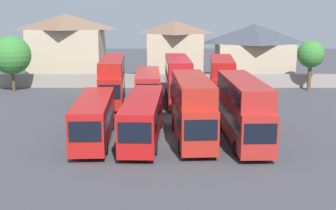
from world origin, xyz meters
TOP-DOWN VIEW (x-y plane):
  - ground at (0.00, 18.00)m, footprint 140.00×140.00m
  - depot_boundary_wall at (0.00, 24.52)m, footprint 56.00×0.50m
  - bus_1 at (-5.56, -0.33)m, footprint 3.03×10.77m
  - bus_2 at (-1.77, -0.01)m, footprint 2.94×11.94m
  - bus_3 at (2.05, -0.12)m, footprint 3.12×10.48m
  - bus_4 at (5.98, -0.15)m, footprint 2.82×11.54m
  - bus_5 at (-5.94, 14.40)m, footprint 3.25×11.78m
  - bus_6 at (-2.07, 14.85)m, footprint 3.01×10.78m
  - bus_7 at (1.27, 14.56)m, footprint 2.90×11.54m
  - bus_8 at (6.11, 14.62)m, footprint 3.30×10.59m
  - house_terrace_left at (-14.58, 30.85)m, footprint 10.80×7.22m
  - house_terrace_centre at (1.19, 31.32)m, footprint 8.28×7.91m
  - house_terrace_right at (12.77, 31.17)m, footprint 11.26×7.37m
  - tree_left_of_lot at (-19.44, 21.52)m, footprint 4.82×4.82m
  - tree_behind_wall at (18.38, 22.52)m, footprint 3.42×3.42m

SIDE VIEW (x-z plane):
  - ground at x=0.00m, z-range 0.00..0.00m
  - depot_boundary_wall at x=0.00m, z-range 0.00..1.80m
  - bus_1 at x=-5.56m, z-range 0.24..3.64m
  - bus_2 at x=-1.77m, z-range 0.25..3.65m
  - bus_6 at x=-2.07m, z-range 0.24..3.66m
  - bus_4 at x=5.98m, z-range 0.31..5.17m
  - bus_8 at x=6.11m, z-range 0.31..5.26m
  - bus_3 at x=2.05m, z-range 0.31..5.28m
  - bus_5 at x=-5.94m, z-range 0.31..5.28m
  - bus_7 at x=1.27m, z-range 0.32..5.30m
  - house_terrace_right at x=12.77m, z-range 0.09..8.33m
  - house_terrace_centre at x=1.19m, z-range 0.07..8.75m
  - tree_behind_wall at x=18.38m, z-range 1.41..7.77m
  - tree_left_of_lot at x=-19.44m, z-range 1.10..8.14m
  - house_terrace_left at x=-14.58m, z-range 0.09..9.77m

